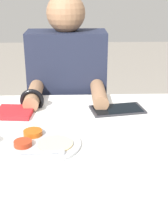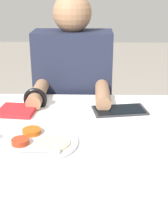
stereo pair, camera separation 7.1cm
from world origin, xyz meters
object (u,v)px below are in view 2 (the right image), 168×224
red_notebook (17,111)px  tablet_device (120,110)px  person_diner (73,113)px  thali_tray (39,142)px

red_notebook → tablet_device: (0.45, 0.03, -0.00)m
red_notebook → person_diner: 0.47m
thali_tray → red_notebook: 0.32m
red_notebook → person_diner: person_diner is taller
red_notebook → person_diner: (0.22, 0.38, -0.17)m
thali_tray → tablet_device: size_ratio=1.09×
tablet_device → person_diner: (-0.23, 0.35, -0.16)m
thali_tray → red_notebook: bearing=116.6°
person_diner → tablet_device: bearing=-56.6°
red_notebook → person_diner: bearing=59.5°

